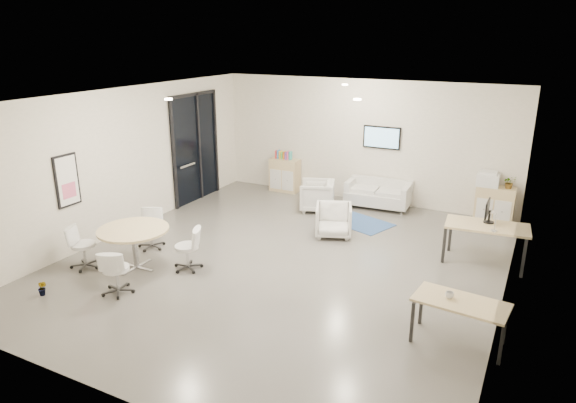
% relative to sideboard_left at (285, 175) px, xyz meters
% --- Properties ---
extents(room_shell, '(9.60, 10.60, 4.80)m').
position_rel_sideboard_left_xyz_m(room_shell, '(2.20, -4.26, 1.14)').
color(room_shell, '#55524E').
rests_on(room_shell, ground).
extents(glass_door, '(0.09, 1.90, 2.85)m').
position_rel_sideboard_left_xyz_m(glass_door, '(-1.75, -1.75, 1.04)').
color(glass_door, black).
rests_on(glass_door, room_shell).
extents(artwork, '(0.05, 0.54, 1.04)m').
position_rel_sideboard_left_xyz_m(artwork, '(-1.77, -5.86, 1.08)').
color(artwork, black).
rests_on(artwork, room_shell).
extents(wall_tv, '(0.98, 0.06, 0.58)m').
position_rel_sideboard_left_xyz_m(wall_tv, '(2.70, 0.20, 1.29)').
color(wall_tv, black).
rests_on(wall_tv, room_shell).
extents(ceiling_spots, '(3.14, 4.14, 0.03)m').
position_rel_sideboard_left_xyz_m(ceiling_spots, '(2.00, -3.43, 2.72)').
color(ceiling_spots, '#FFEAC6').
rests_on(ceiling_spots, room_shell).
extents(sideboard_left, '(0.83, 0.43, 0.93)m').
position_rel_sideboard_left_xyz_m(sideboard_left, '(0.00, 0.00, 0.00)').
color(sideboard_left, tan).
rests_on(sideboard_left, room_shell).
extents(sideboard_right, '(0.87, 0.42, 0.87)m').
position_rel_sideboard_left_xyz_m(sideboard_right, '(5.60, 0.00, -0.03)').
color(sideboard_right, tan).
rests_on(sideboard_right, room_shell).
extents(books, '(0.48, 0.14, 0.22)m').
position_rel_sideboard_left_xyz_m(books, '(-0.04, 0.00, 0.58)').
color(books, red).
rests_on(books, sideboard_left).
extents(printer, '(0.50, 0.41, 0.35)m').
position_rel_sideboard_left_xyz_m(printer, '(5.40, 0.01, 0.57)').
color(printer, white).
rests_on(printer, sideboard_right).
extents(loveseat, '(1.66, 0.91, 0.60)m').
position_rel_sideboard_left_xyz_m(loveseat, '(2.81, -0.17, -0.13)').
color(loveseat, beige).
rests_on(loveseat, room_shell).
extents(blue_rug, '(1.72, 1.42, 0.01)m').
position_rel_sideboard_left_xyz_m(blue_rug, '(2.78, -1.51, -0.46)').
color(blue_rug, navy).
rests_on(blue_rug, room_shell).
extents(armchair_left, '(1.00, 1.03, 0.84)m').
position_rel_sideboard_left_xyz_m(armchair_left, '(1.51, -1.13, -0.04)').
color(armchair_left, beige).
rests_on(armchair_left, room_shell).
extents(armchair_right, '(0.98, 0.96, 0.79)m').
position_rel_sideboard_left_xyz_m(armchair_right, '(2.54, -2.56, -0.07)').
color(armchair_right, beige).
rests_on(armchair_right, room_shell).
extents(desk_rear, '(1.60, 0.91, 0.80)m').
position_rel_sideboard_left_xyz_m(desk_rear, '(5.71, -2.57, 0.25)').
color(desk_rear, tan).
rests_on(desk_rear, room_shell).
extents(desk_front, '(1.36, 0.78, 0.68)m').
position_rel_sideboard_left_xyz_m(desk_front, '(5.74, -5.62, 0.14)').
color(desk_front, tan).
rests_on(desk_front, room_shell).
extents(monitor, '(0.20, 0.50, 0.44)m').
position_rel_sideboard_left_xyz_m(monitor, '(5.67, -2.42, 0.57)').
color(monitor, black).
rests_on(monitor, desk_rear).
extents(round_table, '(1.33, 1.33, 0.81)m').
position_rel_sideboard_left_xyz_m(round_table, '(-0.19, -5.83, 0.26)').
color(round_table, tan).
rests_on(round_table, room_shell).
extents(meeting_chairs, '(2.58, 2.58, 0.82)m').
position_rel_sideboard_left_xyz_m(meeting_chairs, '(-0.19, -5.83, -0.05)').
color(meeting_chairs, white).
rests_on(meeting_chairs, room_shell).
extents(plant_cabinet, '(0.37, 0.39, 0.24)m').
position_rel_sideboard_left_xyz_m(plant_cabinet, '(5.87, -0.01, 0.52)').
color(plant_cabinet, '#3F7F3F').
rests_on(plant_cabinet, sideboard_right).
extents(plant_floor, '(0.23, 0.31, 0.12)m').
position_rel_sideboard_left_xyz_m(plant_floor, '(-0.85, -7.39, -0.40)').
color(plant_floor, '#3F7F3F').
rests_on(plant_floor, room_shell).
extents(cup, '(0.13, 0.11, 0.12)m').
position_rel_sideboard_left_xyz_m(cup, '(5.57, -5.59, 0.27)').
color(cup, white).
rests_on(cup, desk_front).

